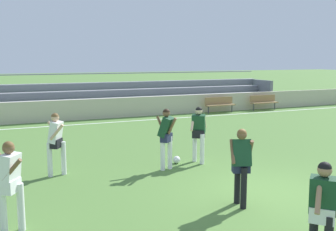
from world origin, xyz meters
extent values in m
plane|color=#517A38|center=(0.00, 0.00, 0.00)|extent=(160.00, 160.00, 0.00)
cube|color=white|center=(0.00, 11.42, 0.00)|extent=(44.00, 0.12, 0.01)
cube|color=beige|center=(0.00, 12.82, 0.52)|extent=(48.00, 0.16, 1.05)
cube|color=#B2B2B7|center=(-2.46, 14.07, 0.41)|extent=(26.96, 0.36, 0.08)
cube|color=slate|center=(-2.46, 13.87, 0.21)|extent=(26.96, 0.04, 0.41)
cube|color=#B2B2B7|center=(-2.46, 14.75, 0.82)|extent=(26.96, 0.36, 0.08)
cube|color=slate|center=(-2.46, 14.55, 0.62)|extent=(26.96, 0.04, 0.41)
cube|color=#B2B2B7|center=(-2.46, 15.43, 1.24)|extent=(26.96, 0.36, 0.08)
cube|color=slate|center=(-2.46, 15.23, 1.03)|extent=(26.96, 0.04, 0.41)
cube|color=#B2B2B7|center=(-2.46, 16.12, 1.65)|extent=(26.96, 0.36, 0.08)
cube|color=slate|center=(-2.46, 15.92, 1.44)|extent=(26.96, 0.04, 0.41)
cube|color=slate|center=(10.92, 15.09, 0.82)|extent=(0.20, 2.41, 1.65)
cylinder|color=slate|center=(-2.46, 16.37, 2.20)|extent=(26.96, 0.06, 0.06)
cube|color=#99754C|center=(9.10, 12.22, 0.45)|extent=(1.80, 0.40, 0.06)
cube|color=#99754C|center=(9.10, 12.40, 0.70)|extent=(1.80, 0.05, 0.40)
cylinder|color=#47474C|center=(8.32, 12.22, 0.23)|extent=(0.07, 0.07, 0.45)
cylinder|color=#47474C|center=(9.88, 12.22, 0.23)|extent=(0.07, 0.07, 0.45)
cube|color=#99754C|center=(6.03, 12.22, 0.45)|extent=(1.80, 0.40, 0.06)
cube|color=#99754C|center=(6.03, 12.40, 0.70)|extent=(1.80, 0.05, 0.40)
cylinder|color=#47474C|center=(5.25, 12.22, 0.23)|extent=(0.07, 0.07, 0.45)
cylinder|color=#47474C|center=(6.81, 12.22, 0.23)|extent=(0.07, 0.07, 0.45)
cylinder|color=white|center=(-0.27, 3.23, 0.45)|extent=(0.13, 0.13, 0.90)
cylinder|color=white|center=(-0.21, 2.89, 0.45)|extent=(0.13, 0.13, 0.90)
cube|color=black|center=(-0.24, 3.06, 0.88)|extent=(0.42, 0.39, 0.24)
cube|color=#194228|center=(-0.24, 3.06, 1.18)|extent=(0.50, 0.48, 0.59)
cylinder|color=beige|center=(-0.03, 3.08, 1.22)|extent=(0.31, 0.38, 0.43)
cylinder|color=beige|center=(-0.45, 3.04, 1.22)|extent=(0.31, 0.38, 0.43)
sphere|color=beige|center=(-0.24, 3.06, 1.56)|extent=(0.21, 0.21, 0.21)
sphere|color=black|center=(-0.24, 3.06, 1.59)|extent=(0.20, 0.20, 0.20)
cylinder|color=white|center=(-1.28, 2.80, 0.47)|extent=(0.13, 0.13, 0.94)
cylinder|color=white|center=(-1.53, 2.74, 0.47)|extent=(0.13, 0.13, 0.94)
cube|color=#232847|center=(-1.41, 2.77, 0.92)|extent=(0.42, 0.40, 0.24)
cube|color=#194228|center=(-1.41, 2.77, 1.22)|extent=(0.54, 0.54, 0.60)
cylinder|color=brown|center=(-1.31, 2.60, 1.26)|extent=(0.25, 0.27, 0.50)
cylinder|color=brown|center=(-1.50, 2.94, 1.26)|extent=(0.25, 0.27, 0.50)
sphere|color=brown|center=(-1.41, 2.77, 1.60)|extent=(0.21, 0.21, 0.21)
sphere|color=black|center=(-1.41, 2.77, 1.62)|extent=(0.20, 0.20, 0.20)
cube|color=white|center=(-1.34, -2.93, 0.80)|extent=(0.40, 0.41, 0.24)
cube|color=#194228|center=(-1.34, -2.93, 1.10)|extent=(0.46, 0.47, 0.58)
cylinder|color=#A87A5B|center=(-1.17, -2.84, 1.14)|extent=(0.32, 0.30, 0.47)
cylinder|color=#A87A5B|center=(-1.52, -3.02, 1.14)|extent=(0.32, 0.30, 0.47)
sphere|color=#A87A5B|center=(-1.34, -2.93, 1.49)|extent=(0.21, 0.21, 0.21)
sphere|color=black|center=(-1.34, -2.93, 1.51)|extent=(0.20, 0.20, 0.20)
cylinder|color=white|center=(-4.13, 3.43, 0.45)|extent=(0.13, 0.13, 0.90)
cylinder|color=white|center=(-4.49, 3.37, 0.45)|extent=(0.13, 0.13, 0.90)
cube|color=black|center=(-4.31, 3.40, 0.88)|extent=(0.38, 0.42, 0.24)
cube|color=white|center=(-4.31, 3.40, 1.18)|extent=(0.47, 0.49, 0.59)
cylinder|color=#D6A884|center=(-4.31, 3.19, 1.22)|extent=(0.38, 0.28, 0.44)
cylinder|color=#D6A884|center=(-4.31, 3.62, 1.22)|extent=(0.38, 0.28, 0.44)
sphere|color=#D6A884|center=(-4.31, 3.40, 1.56)|extent=(0.21, 0.21, 0.21)
sphere|color=brown|center=(-4.31, 3.40, 1.59)|extent=(0.20, 0.20, 0.20)
cylinder|color=white|center=(-5.39, 0.18, 0.44)|extent=(0.13, 0.13, 0.88)
cylinder|color=white|center=(-5.69, 0.16, 0.44)|extent=(0.13, 0.13, 0.88)
cube|color=white|center=(-5.54, 0.17, 0.86)|extent=(0.38, 0.42, 0.24)
cube|color=white|center=(-5.54, 0.17, 1.16)|extent=(0.45, 0.47, 0.58)
cylinder|color=brown|center=(-5.51, -0.03, 1.20)|extent=(0.38, 0.29, 0.44)
cylinder|color=brown|center=(-5.56, 0.37, 1.20)|extent=(0.38, 0.29, 0.44)
sphere|color=brown|center=(-5.54, 0.17, 1.55)|extent=(0.21, 0.21, 0.21)
sphere|color=brown|center=(-5.54, 0.17, 1.57)|extent=(0.20, 0.20, 0.20)
cylinder|color=black|center=(-1.09, -0.54, 0.44)|extent=(0.13, 0.13, 0.87)
cylinder|color=black|center=(-1.04, -0.24, 0.44)|extent=(0.13, 0.13, 0.87)
cube|color=#232847|center=(-1.06, -0.39, 0.85)|extent=(0.41, 0.33, 0.24)
cube|color=#194228|center=(-1.06, -0.39, 1.15)|extent=(0.48, 0.46, 0.60)
cylinder|color=brown|center=(-1.27, -0.37, 1.19)|extent=(0.18, 0.33, 0.49)
cylinder|color=brown|center=(-0.86, -0.42, 1.19)|extent=(0.18, 0.33, 0.49)
sphere|color=brown|center=(-1.06, -0.39, 1.54)|extent=(0.21, 0.21, 0.21)
sphere|color=brown|center=(-1.06, -0.39, 1.56)|extent=(0.20, 0.20, 0.20)
sphere|color=white|center=(-0.87, 3.25, 0.11)|extent=(0.22, 0.22, 0.22)
camera|label=1|loc=(-5.66, -7.12, 3.10)|focal=42.13mm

